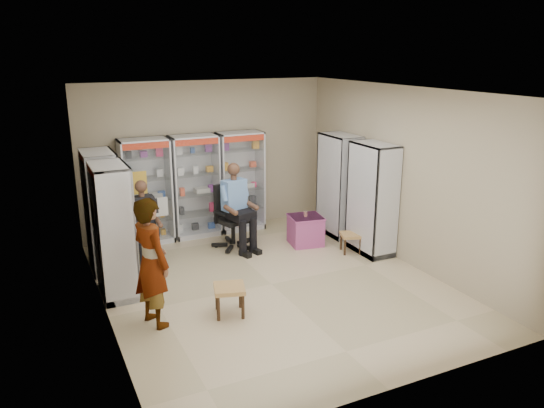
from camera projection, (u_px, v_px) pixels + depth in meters
name	position (u px, v px, depth m)	size (l,w,h in m)	color
floor	(271.00, 284.00, 8.37)	(6.00, 6.00, 0.00)	tan
room_shell	(271.00, 162.00, 7.82)	(5.02, 6.02, 3.01)	tan
cabinet_back_left	(146.00, 192.00, 9.92)	(0.90, 0.50, 2.00)	#A1A3A8
cabinet_back_mid	(195.00, 186.00, 10.31)	(0.90, 0.50, 2.00)	#B4B6BC
cabinet_back_right	(240.00, 181.00, 10.70)	(0.90, 0.50, 2.00)	#9FA0A5
cabinet_right_far	(339.00, 185.00, 10.39)	(0.50, 0.90, 2.00)	#B4B6BC
cabinet_right_near	(372.00, 199.00, 9.44)	(0.50, 0.90, 2.00)	silver
cabinet_left_far	(103.00, 211.00, 8.73)	(0.50, 0.90, 2.00)	#9FA2A5
cabinet_left_near	(114.00, 231.00, 7.78)	(0.50, 0.90, 2.00)	silver
wooden_chair	(143.00, 232.00, 9.33)	(0.42, 0.42, 0.94)	black
seated_customer	(143.00, 222.00, 9.23)	(0.44, 0.60, 1.34)	black
office_chair	(233.00, 216.00, 9.79)	(0.65, 0.65, 1.19)	black
seated_shopkeeper	(234.00, 209.00, 9.70)	(0.50, 0.69, 1.52)	#6280C1
pink_trunk	(306.00, 230.00, 10.02)	(0.58, 0.55, 0.55)	#A44176
tea_glass	(306.00, 214.00, 9.91)	(0.07, 0.07, 0.10)	#592007
woven_stool_a	(351.00, 243.00, 9.65)	(0.36, 0.36, 0.36)	tan
woven_stool_b	(230.00, 300.00, 7.38)	(0.42, 0.42, 0.42)	#A17743
standing_man	(151.00, 262.00, 6.93)	(0.64, 0.42, 1.77)	#98989B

